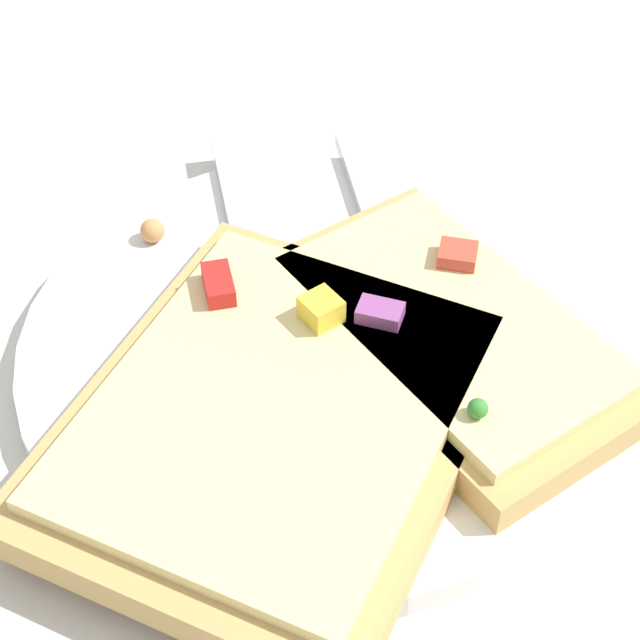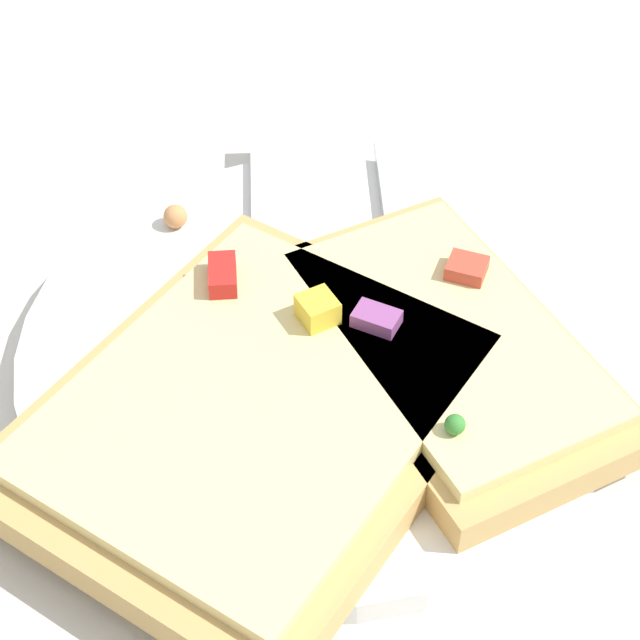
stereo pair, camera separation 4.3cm
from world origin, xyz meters
name	(u,v)px [view 2 (the right image)]	position (x,y,z in m)	size (l,w,h in m)	color
ground_plane	(320,357)	(0.00, 0.00, 0.00)	(4.00, 4.00, 0.00)	beige
plate	(320,347)	(0.00, 0.00, 0.01)	(0.25, 0.25, 0.01)	white
fork	(267,299)	(-0.02, -0.02, 0.01)	(0.22, 0.05, 0.01)	silver
knife	(406,249)	(-0.06, 0.03, 0.01)	(0.20, 0.04, 0.01)	silver
pizza_slice_main	(256,413)	(0.05, -0.02, 0.02)	(0.22, 0.21, 0.03)	tan
pizza_slice_corner	(448,346)	(0.01, 0.05, 0.02)	(0.18, 0.16, 0.03)	tan
crumb_scatter	(200,329)	(0.00, -0.05, 0.02)	(0.15, 0.10, 0.01)	tan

